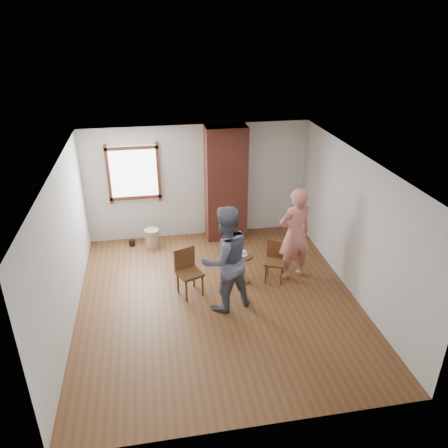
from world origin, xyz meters
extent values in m
plane|color=brown|center=(0.00, 0.00, 0.00)|extent=(5.50, 5.50, 0.00)
cube|color=silver|center=(0.00, 2.75, 1.30)|extent=(5.00, 0.04, 2.60)
cube|color=silver|center=(-2.50, 0.00, 1.30)|extent=(0.04, 5.50, 2.60)
cube|color=silver|center=(2.50, 0.00, 1.30)|extent=(0.04, 5.50, 2.60)
cube|color=white|center=(0.00, 0.00, 2.60)|extent=(5.00, 5.50, 0.04)
cube|color=brown|center=(-1.40, 2.71, 1.60)|extent=(1.14, 0.06, 1.34)
cube|color=white|center=(-1.40, 2.73, 1.60)|extent=(1.00, 0.02, 1.20)
cube|color=brown|center=(0.60, 2.50, 1.30)|extent=(0.90, 0.50, 2.60)
cylinder|color=tan|center=(-1.11, 2.30, 0.20)|extent=(0.40, 0.40, 0.41)
cylinder|color=black|center=(-1.57, 2.40, 0.07)|extent=(0.18, 0.18, 0.14)
cube|color=brown|center=(-0.47, 0.30, 0.44)|extent=(0.54, 0.54, 0.05)
cylinder|color=brown|center=(-0.56, 0.08, 0.22)|extent=(0.04, 0.04, 0.44)
cylinder|color=brown|center=(-0.25, 0.21, 0.22)|extent=(0.04, 0.04, 0.44)
cylinder|color=brown|center=(-0.69, 0.40, 0.22)|extent=(0.04, 0.04, 0.44)
cylinder|color=brown|center=(-0.38, 0.52, 0.22)|extent=(0.04, 0.04, 0.44)
cube|color=brown|center=(-0.54, 0.48, 0.67)|extent=(0.40, 0.19, 0.44)
cube|color=brown|center=(1.20, 0.49, 0.40)|extent=(0.49, 0.49, 0.04)
cylinder|color=brown|center=(1.00, 0.41, 0.20)|extent=(0.04, 0.04, 0.40)
cylinder|color=brown|center=(1.28, 0.29, 0.20)|extent=(0.04, 0.04, 0.40)
cylinder|color=brown|center=(1.12, 0.68, 0.20)|extent=(0.04, 0.04, 0.40)
cylinder|color=brown|center=(1.40, 0.56, 0.20)|extent=(0.04, 0.04, 0.40)
cube|color=brown|center=(1.27, 0.64, 0.60)|extent=(0.35, 0.18, 0.40)
cylinder|color=brown|center=(0.57, 0.54, 0.58)|extent=(0.40, 0.40, 0.04)
cylinder|color=brown|center=(0.57, 0.54, 0.29)|extent=(0.06, 0.06, 0.54)
cylinder|color=brown|center=(0.57, 0.54, 0.01)|extent=(0.28, 0.28, 0.03)
cylinder|color=white|center=(0.57, 0.54, 0.60)|extent=(0.18, 0.18, 0.01)
cube|color=silver|center=(0.58, 0.54, 0.64)|extent=(0.08, 0.07, 0.06)
imported|color=black|center=(0.10, -0.18, 0.97)|extent=(1.13, 1.01, 1.93)
imported|color=#D37969|center=(1.58, 0.55, 0.94)|extent=(0.77, 0.59, 1.88)
camera|label=1|loc=(-1.04, -6.49, 4.74)|focal=35.00mm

